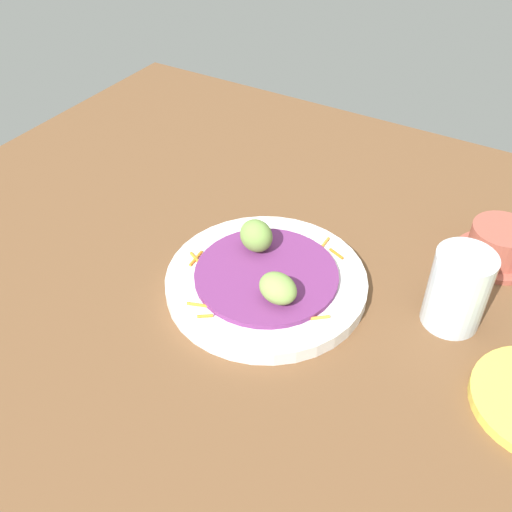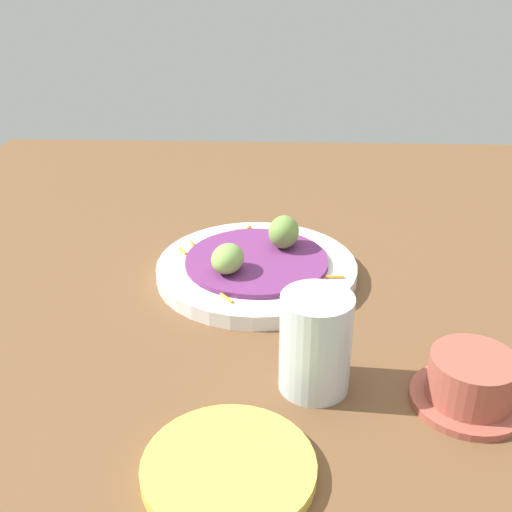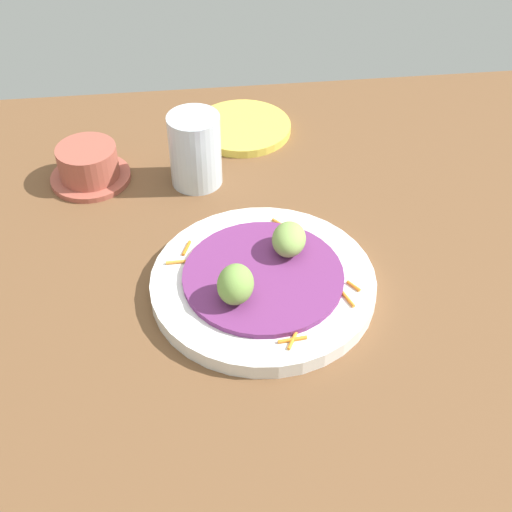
{
  "view_description": "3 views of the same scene",
  "coord_description": "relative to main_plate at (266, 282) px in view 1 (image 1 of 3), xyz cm",
  "views": [
    {
      "loc": [
        33.45,
        -47.43,
        55.67
      ],
      "look_at": [
        3.95,
        2.24,
        6.52
      ],
      "focal_mm": 40.83,
      "sensor_mm": 36.0,
      "label": 1
    },
    {
      "loc": [
        80.55,
        4.67,
        43.56
      ],
      "look_at": [
        7.25,
        1.91,
        5.83
      ],
      "focal_mm": 44.7,
      "sensor_mm": 36.0,
      "label": 2
    },
    {
      "loc": [
        -52.31,
        9.52,
        61.05
      ],
      "look_at": [
        7.62,
        2.57,
        5.78
      ],
      "focal_mm": 48.78,
      "sensor_mm": 36.0,
      "label": 3
    }
  ],
  "objects": [
    {
      "name": "cabbage_bed",
      "position": [
        -0.0,
        0.0,
        1.34
      ],
      "size": [
        19.0,
        19.0,
        0.71
      ],
      "primitive_type": "cylinder",
      "color": "#702D6B",
      "rests_on": "main_plate"
    },
    {
      "name": "carrot_garnish",
      "position": [
        -1.74,
        -1.22,
        1.18
      ],
      "size": [
        21.79,
        22.27,
        0.4
      ],
      "color": "orange",
      "rests_on": "main_plate"
    },
    {
      "name": "guac_scoop_center",
      "position": [
        -3.65,
        3.55,
        3.93
      ],
      "size": [
        5.84,
        5.37,
        4.48
      ],
      "primitive_type": "ellipsoid",
      "rotation": [
        0.0,
        0.0,
        5.97
      ],
      "color": "#759E47",
      "rests_on": "cabbage_bed"
    },
    {
      "name": "table_surface",
      "position": [
        -5.71,
        -1.95,
        -1.98
      ],
      "size": [
        110.0,
        110.0,
        2.0
      ],
      "primitive_type": "cube",
      "color": "brown",
      "rests_on": "ground"
    },
    {
      "name": "guac_scoop_left",
      "position": [
        3.65,
        -3.55,
        3.5
      ],
      "size": [
        6.07,
        5.29,
        3.62
      ],
      "primitive_type": "ellipsoid",
      "rotation": [
        0.0,
        0.0,
        1.3
      ],
      "color": "#84A851",
      "rests_on": "cabbage_bed"
    },
    {
      "name": "water_glass",
      "position": [
        22.78,
        6.63,
        4.26
      ],
      "size": [
        7.21,
        7.21,
        10.48
      ],
      "primitive_type": "cylinder",
      "color": "silver",
      "rests_on": "table_surface"
    },
    {
      "name": "terracotta_bowl",
      "position": [
        24.85,
        21.69,
        1.44
      ],
      "size": [
        11.31,
        11.31,
        5.34
      ],
      "color": "#A85142",
      "rests_on": "table_surface"
    },
    {
      "name": "main_plate",
      "position": [
        0.0,
        0.0,
        0.0
      ],
      "size": [
        26.66,
        26.66,
        1.97
      ],
      "primitive_type": "cylinder",
      "color": "white",
      "rests_on": "table_surface"
    }
  ]
}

